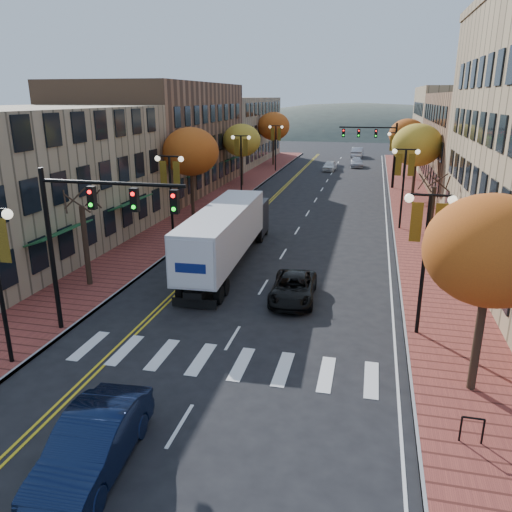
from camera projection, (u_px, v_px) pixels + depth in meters
The scene contains 30 objects.
ground at pixel (201, 390), 17.17m from camera, with size 200.00×200.00×0.00m, color black.
sidewalk_left at pixel (223, 198), 49.23m from camera, with size 4.00×85.00×0.15m, color brown.
sidewalk_right at pixel (413, 207), 45.34m from camera, with size 4.00×85.00×0.15m, color brown.
building_left_near at pixel (11, 182), 31.53m from camera, with size 12.00×22.00×9.00m, color #9E8966.
building_left_mid at pixel (159, 138), 52.55m from camera, with size 12.00×24.00×11.00m, color brown.
building_left_far at pixel (226, 130), 75.97m from camera, with size 12.00×26.00×9.50m, color #9E8966.
building_right_mid at pixel (508, 144), 50.60m from camera, with size 15.00×24.00×10.00m, color brown.
building_right_far at pixel (471, 127), 70.85m from camera, with size 15.00×20.00×11.00m, color #9E8966.
tree_left_a at pixel (86, 246), 25.85m from camera, with size 0.28×0.28×4.20m.
tree_left_b at pixel (191, 152), 39.71m from camera, with size 4.48×4.48×7.21m.
tree_left_c at pixel (242, 140), 54.67m from camera, with size 4.16×4.16×6.69m.
tree_left_d at pixel (274, 126), 71.20m from camera, with size 4.61×4.61×7.42m.
tree_right_a at pixel (491, 251), 15.54m from camera, with size 4.16×4.16×6.69m.
tree_right_b at pixel (431, 220), 31.23m from camera, with size 0.28×0.28×4.20m.
tree_right_c at pixel (417, 145), 45.10m from camera, with size 4.48×4.48×7.21m.
tree_right_d at pixel (407, 134), 59.98m from camera, with size 4.35×4.35×7.00m.
lamp_left_b at pixel (170, 183), 32.32m from camera, with size 1.96×0.36×6.05m.
lamp_left_c at pixel (241, 154), 49.01m from camera, with size 1.96×0.36×6.05m.
lamp_left_d at pixel (276, 139), 65.71m from camera, with size 1.96×0.36×6.05m.
lamp_right_a at pixel (427, 238), 19.80m from camera, with size 1.96×0.36×6.05m.
lamp_right_b at pixel (404, 173), 36.50m from camera, with size 1.96×0.36×6.05m.
lamp_right_c at pixel (396, 149), 53.19m from camera, with size 1.96×0.36×6.05m.
traffic_mast_near at pixel (90, 222), 19.63m from camera, with size 6.10×0.35×7.00m.
traffic_mast_far at pixel (377, 143), 53.44m from camera, with size 6.10×0.34×7.00m.
semi_truck at pixel (229, 230), 29.38m from camera, with size 2.87×14.69×3.65m.
navy_sedan at pixel (93, 444), 13.28m from camera, with size 1.70×4.87×1.61m, color black.
black_suv at pixel (293, 288), 24.58m from camera, with size 2.10×4.56×1.27m, color black.
car_far_white at pixel (330, 166), 67.77m from camera, with size 1.58×3.93×1.34m, color white.
car_far_silver at pixel (356, 162), 71.45m from camera, with size 1.79×4.41×1.28m, color #B3B3BB.
car_far_oncoming at pixel (357, 152), 82.89m from camera, with size 1.73×4.97×1.64m, color #B5B4BD.
Camera 1 is at (5.22, -14.12, 9.64)m, focal length 35.00 mm.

